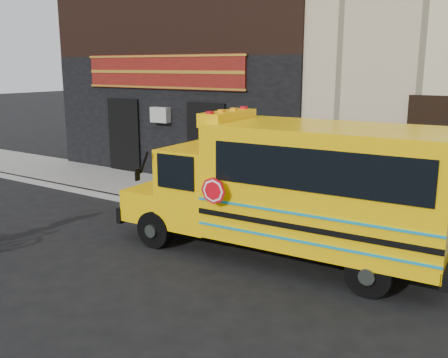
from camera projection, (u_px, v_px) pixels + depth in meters
ground at (180, 261)px, 10.06m from camera, size 120.00×120.00×0.00m
curb at (247, 224)px, 12.15m from camera, size 40.00×0.20×0.15m
sidewalk at (276, 210)px, 13.37m from camera, size 40.00×3.00×0.15m
school_bus at (296, 186)px, 9.89m from camera, size 6.99×2.62×2.92m
sign_pole at (330, 179)px, 10.49m from camera, size 0.06×0.24×2.72m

